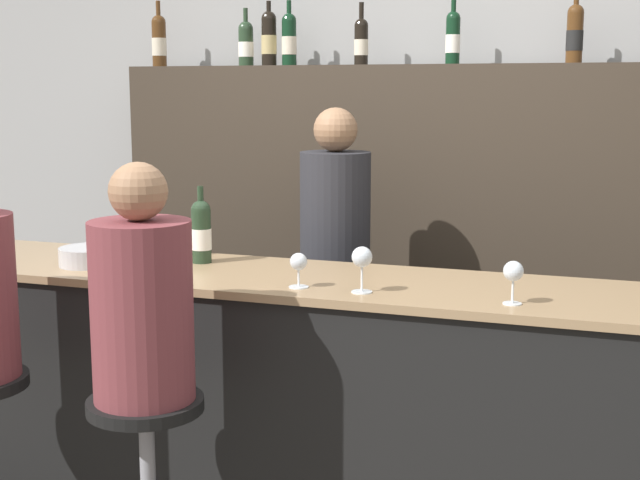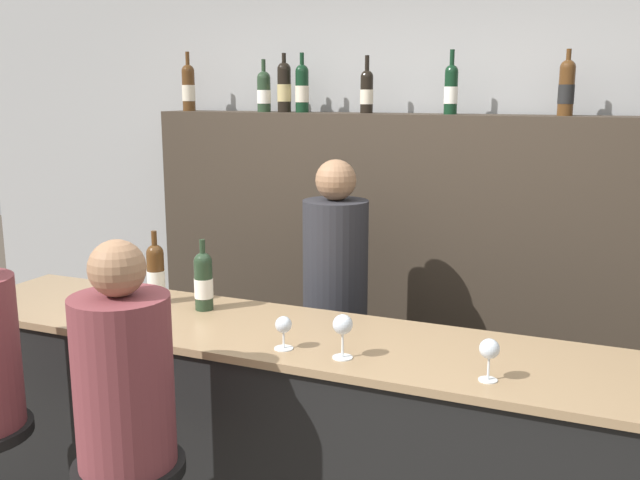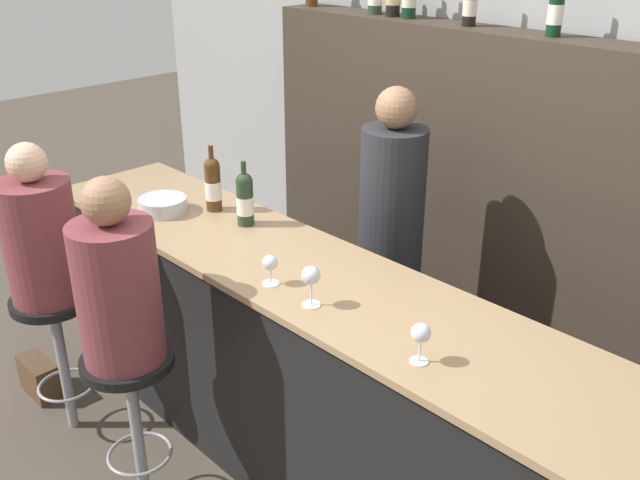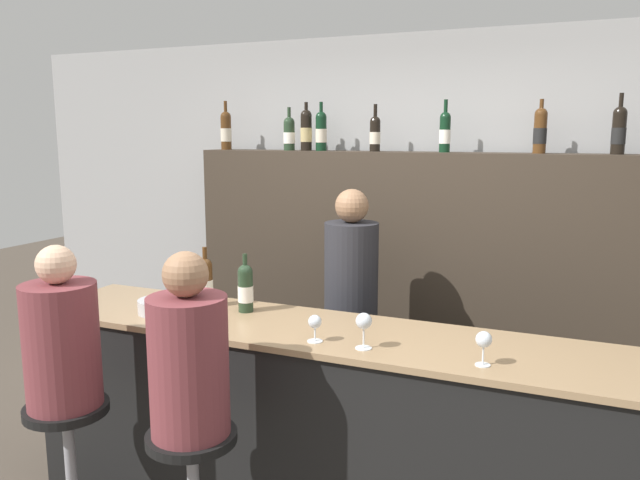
% 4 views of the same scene
% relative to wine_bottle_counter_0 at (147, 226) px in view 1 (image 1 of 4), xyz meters
% --- Properties ---
extents(wall_back, '(6.40, 0.05, 2.60)m').
position_rel_wine_bottle_counter_0_xyz_m(wall_back, '(0.76, 1.45, 0.14)').
color(wall_back, '#9E9E9E').
rests_on(wall_back, ground_plane).
extents(bar_counter, '(3.13, 0.63, 1.03)m').
position_rel_wine_bottle_counter_0_xyz_m(bar_counter, '(0.76, -0.12, -0.65)').
color(bar_counter, black).
rests_on(bar_counter, ground_plane).
extents(back_bar_cabinet, '(2.94, 0.28, 1.82)m').
position_rel_wine_bottle_counter_0_xyz_m(back_bar_cabinet, '(0.76, 1.22, -0.25)').
color(back_bar_cabinet, '#382D23').
rests_on(back_bar_cabinet, ground_plane).
extents(wine_bottle_counter_0, '(0.08, 0.08, 0.32)m').
position_rel_wine_bottle_counter_0_xyz_m(wine_bottle_counter_0, '(0.00, 0.00, 0.00)').
color(wine_bottle_counter_0, '#4C2D14').
rests_on(wine_bottle_counter_0, bar_counter).
extents(wine_bottle_counter_1, '(0.08, 0.08, 0.31)m').
position_rel_wine_bottle_counter_0_xyz_m(wine_bottle_counter_1, '(0.24, 0.00, -0.01)').
color(wine_bottle_counter_1, '#233823').
rests_on(wine_bottle_counter_1, bar_counter).
extents(wine_bottle_backbar_0, '(0.08, 0.08, 0.35)m').
position_rel_wine_bottle_counter_0_xyz_m(wine_bottle_backbar_0, '(-0.60, 1.22, 0.80)').
color(wine_bottle_backbar_0, '#4C2D14').
rests_on(wine_bottle_backbar_0, back_bar_cabinet).
extents(wine_bottle_backbar_1, '(0.08, 0.08, 0.30)m').
position_rel_wine_bottle_counter_0_xyz_m(wine_bottle_backbar_1, '(-0.09, 1.22, 0.78)').
color(wine_bottle_backbar_1, '#233823').
rests_on(wine_bottle_backbar_1, back_bar_cabinet).
extents(wine_bottle_backbar_2, '(0.08, 0.08, 0.33)m').
position_rel_wine_bottle_counter_0_xyz_m(wine_bottle_backbar_2, '(0.04, 1.22, 0.80)').
color(wine_bottle_backbar_2, black).
rests_on(wine_bottle_backbar_2, back_bar_cabinet).
extents(wine_bottle_backbar_3, '(0.08, 0.08, 0.33)m').
position_rel_wine_bottle_counter_0_xyz_m(wine_bottle_backbar_3, '(0.15, 1.22, 0.80)').
color(wine_bottle_backbar_3, black).
rests_on(wine_bottle_backbar_3, back_bar_cabinet).
extents(wine_bottle_backbar_4, '(0.07, 0.07, 0.31)m').
position_rel_wine_bottle_counter_0_xyz_m(wine_bottle_backbar_4, '(0.53, 1.22, 0.78)').
color(wine_bottle_backbar_4, black).
rests_on(wine_bottle_backbar_4, back_bar_cabinet).
extents(wine_bottle_backbar_5, '(0.07, 0.07, 0.33)m').
position_rel_wine_bottle_counter_0_xyz_m(wine_bottle_backbar_5, '(0.99, 1.22, 0.79)').
color(wine_bottle_backbar_5, black).
rests_on(wine_bottle_backbar_5, back_bar_cabinet).
extents(wine_bottle_backbar_6, '(0.08, 0.08, 0.32)m').
position_rel_wine_bottle_counter_0_xyz_m(wine_bottle_backbar_6, '(1.56, 1.22, 0.80)').
color(wine_bottle_backbar_6, '#4C2D14').
rests_on(wine_bottle_backbar_6, back_bar_cabinet).
extents(wine_glass_0, '(0.07, 0.07, 0.12)m').
position_rel_wine_bottle_counter_0_xyz_m(wine_glass_0, '(0.77, -0.30, -0.05)').
color(wine_glass_0, silver).
rests_on(wine_glass_0, bar_counter).
extents(wine_glass_1, '(0.07, 0.07, 0.16)m').
position_rel_wine_bottle_counter_0_xyz_m(wine_glass_1, '(1.00, -0.30, -0.02)').
color(wine_glass_1, silver).
rests_on(wine_glass_1, bar_counter).
extents(wine_glass_2, '(0.07, 0.07, 0.14)m').
position_rel_wine_bottle_counter_0_xyz_m(wine_glass_2, '(1.50, -0.30, -0.03)').
color(wine_glass_2, silver).
rests_on(wine_glass_2, bar_counter).
extents(metal_bowl, '(0.23, 0.23, 0.07)m').
position_rel_wine_bottle_counter_0_xyz_m(metal_bowl, '(-0.15, -0.19, -0.10)').
color(metal_bowl, '#B7B7BC').
rests_on(metal_bowl, bar_counter).
extents(bar_stool_right, '(0.37, 0.37, 0.74)m').
position_rel_wine_bottle_counter_0_xyz_m(bar_stool_right, '(0.42, -0.76, -0.59)').
color(bar_stool_right, gray).
rests_on(bar_stool_right, ground_plane).
extents(guest_seated_right, '(0.32, 0.32, 0.75)m').
position_rel_wine_bottle_counter_0_xyz_m(guest_seated_right, '(0.42, -0.76, -0.10)').
color(guest_seated_right, brown).
rests_on(guest_seated_right, bar_stool_right).
extents(bartender, '(0.32, 0.32, 1.63)m').
position_rel_wine_bottle_counter_0_xyz_m(bartender, '(0.60, 0.62, -0.40)').
color(bartender, '#28282D').
rests_on(bartender, ground_plane).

